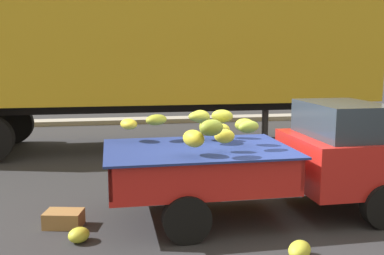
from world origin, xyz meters
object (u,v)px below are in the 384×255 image
Objects in this scene: pickup_truck at (316,156)px; fallen_banana_bunch_near_tailgate at (79,235)px; fallen_banana_bunch_by_wheel at (300,250)px; produce_crate at (64,219)px; semi_trailer at (142,51)px.

pickup_truck is 3.69m from fallen_banana_bunch_near_tailgate.
fallen_banana_bunch_near_tailgate is at bearing 160.66° from fallen_banana_bunch_by_wheel.
fallen_banana_bunch_by_wheel is at bearing -27.57° from produce_crate.
semi_trailer reaches higher than fallen_banana_bunch_by_wheel.
semi_trailer is 40.40× the size of fallen_banana_bunch_near_tailgate.
fallen_banana_bunch_by_wheel is (2.65, -0.93, 0.01)m from fallen_banana_bunch_near_tailgate.
produce_crate is at bearing 113.53° from fallen_banana_bunch_near_tailgate.
fallen_banana_bunch_by_wheel is at bearing -121.15° from pickup_truck.
pickup_truck is 6.11m from semi_trailer.
fallen_banana_bunch_by_wheel is (-0.90, -1.55, -0.78)m from pickup_truck.
fallen_banana_bunch_near_tailgate is at bearing -101.16° from semi_trailer.
produce_crate is at bearing 179.45° from pickup_truck.
pickup_truck is 3.88m from produce_crate.
pickup_truck reaches higher than produce_crate.
fallen_banana_bunch_near_tailgate is (-3.55, -0.62, -0.79)m from pickup_truck.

